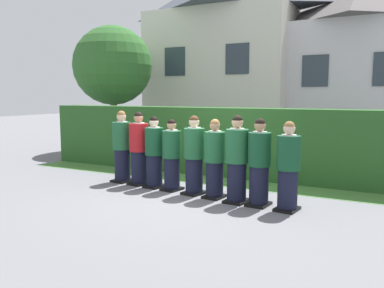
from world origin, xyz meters
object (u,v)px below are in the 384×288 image
at_px(student_front_row_2, 154,154).
at_px(student_front_row_6, 237,161).
at_px(student_front_row_7, 259,164).
at_px(student_front_row_0, 122,148).
at_px(student_front_row_4, 194,157).
at_px(student_front_row_3, 172,157).
at_px(student_in_red_blazer, 139,150).
at_px(student_front_row_5, 215,161).
at_px(student_front_row_8, 288,168).

relative_size(student_front_row_2, student_front_row_6, 0.95).
bearing_deg(student_front_row_7, student_front_row_2, 171.93).
height_order(student_front_row_0, student_front_row_4, student_front_row_0).
height_order(student_front_row_4, student_front_row_7, student_front_row_4).
bearing_deg(student_front_row_0, student_front_row_3, -7.74).
height_order(student_in_red_blazer, student_front_row_5, student_in_red_blazer).
xyz_separation_m(student_in_red_blazer, student_front_row_3, (0.96, -0.14, -0.07)).
height_order(student_front_row_3, student_front_row_7, student_front_row_7).
bearing_deg(student_front_row_3, student_front_row_0, 172.26).
bearing_deg(student_front_row_0, student_front_row_5, -8.02).
distance_m(student_in_red_blazer, student_front_row_7, 3.04).
bearing_deg(student_front_row_3, student_front_row_2, 172.76).
xyz_separation_m(student_front_row_2, student_front_row_8, (3.09, -0.43, 0.01)).
bearing_deg(student_front_row_4, student_front_row_6, -10.77).
xyz_separation_m(student_front_row_7, student_front_row_8, (0.55, -0.07, -0.01)).
bearing_deg(student_front_row_5, student_front_row_0, 171.98).
distance_m(student_front_row_0, student_front_row_2, 1.01).
relative_size(student_front_row_0, student_front_row_3, 1.09).
bearing_deg(student_front_row_4, student_front_row_8, -8.19).
distance_m(student_in_red_blazer, student_front_row_5, 2.06).
distance_m(student_front_row_0, student_in_red_blazer, 0.53).
bearing_deg(student_front_row_5, student_front_row_7, -8.12).
relative_size(student_front_row_5, student_front_row_8, 0.99).
distance_m(student_front_row_5, student_front_row_8, 1.53).
relative_size(student_front_row_2, student_front_row_7, 0.97).
bearing_deg(student_in_red_blazer, student_front_row_5, -8.40).
relative_size(student_front_row_4, student_front_row_5, 1.03).
xyz_separation_m(student_front_row_0, student_front_row_2, (1.00, -0.14, -0.05)).
distance_m(student_front_row_5, student_front_row_7, 0.98).
bearing_deg(student_front_row_7, student_front_row_5, 171.88).
bearing_deg(student_front_row_5, student_in_red_blazer, 171.60).
xyz_separation_m(student_front_row_5, student_front_row_8, (1.52, -0.21, 0.01)).
bearing_deg(student_front_row_8, student_front_row_2, 172.04).
bearing_deg(student_front_row_6, student_front_row_4, 169.23).
height_order(student_front_row_2, student_front_row_4, student_front_row_4).
bearing_deg(student_front_row_2, student_front_row_4, -7.52).
xyz_separation_m(student_front_row_4, student_front_row_6, (1.02, -0.19, 0.02)).
xyz_separation_m(student_front_row_0, student_front_row_7, (3.53, -0.50, -0.03)).
bearing_deg(student_front_row_8, student_front_row_6, 174.47).
xyz_separation_m(student_front_row_3, student_front_row_4, (0.58, -0.08, 0.05)).
distance_m(student_front_row_3, student_front_row_4, 0.59).
distance_m(student_front_row_4, student_front_row_8, 2.04).
height_order(student_front_row_0, student_in_red_blazer, student_front_row_0).
xyz_separation_m(student_front_row_0, student_front_row_3, (1.48, -0.20, -0.07)).
height_order(student_front_row_2, student_front_row_7, student_front_row_7).
relative_size(student_front_row_0, student_front_row_2, 1.06).
height_order(student_front_row_4, student_front_row_6, student_front_row_6).
height_order(student_front_row_4, student_front_row_8, student_front_row_4).
distance_m(student_front_row_2, student_front_row_4, 1.08).
relative_size(student_in_red_blazer, student_front_row_6, 1.00).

